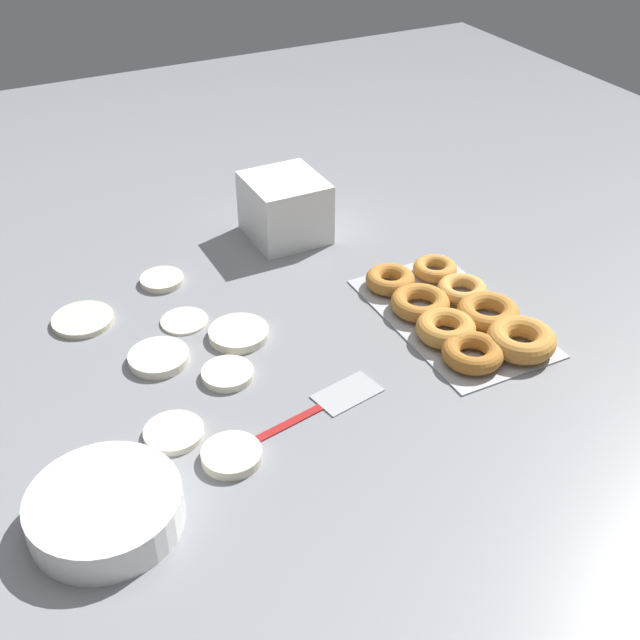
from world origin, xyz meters
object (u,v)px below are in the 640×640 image
Objects in this scene: donut_tray at (459,315)px; pancake_4 at (159,358)px; pancake_3 at (228,374)px; pancake_7 at (232,455)px; pancake_0 at (83,320)px; pancake_6 at (162,280)px; spatula at (334,399)px; batter_bowl at (105,509)px; pancake_2 at (184,320)px; pancake_5 at (239,333)px; pancake_1 at (174,433)px; container_stack at (285,208)px.

pancake_4 is at bearing 75.16° from donut_tray.
pancake_3 is 0.97× the size of pancake_7.
pancake_7 is (-0.18, 0.06, 0.00)m from pancake_3.
pancake_3 is 0.22× the size of donut_tray.
pancake_0 is 1.31× the size of pancake_6.
pancake_6 is (0.06, -0.16, 0.00)m from pancake_0.
donut_tray is at bearing 5.50° from spatula.
pancake_2 is at bearing -31.54° from batter_bowl.
pancake_3 is 0.33m from batter_bowl.
pancake_7 is at bearing 155.88° from pancake_5.
pancake_2 is 0.36m from pancake_7.
batter_bowl is (-0.39, 0.24, 0.02)m from pancake_2.
pancake_4 is (0.18, -0.03, 0.00)m from pancake_1.
pancake_2 is at bearing -21.98° from pancake_1.
pancake_7 is at bearing -177.01° from spatula.
donut_tray is 1.62× the size of spatula.
spatula is (-0.13, -0.13, -0.00)m from pancake_3.
pancake_7 is at bearing -79.70° from batter_bowl.
pancake_1 is 0.54m from donut_tray.
pancake_1 is 0.56× the size of container_stack.
pancake_2 is 0.83× the size of pancake_4.
pancake_5 is 1.26× the size of pancake_6.
pancake_3 is 0.42× the size of batter_bowl.
pancake_0 is 1.28× the size of pancake_3.
pancake_4 is at bearing -10.82° from pancake_1.
pancake_7 is (-0.27, 0.12, 0.00)m from pancake_5.
pancake_3 is 0.81× the size of pancake_5.
pancake_4 is 0.26× the size of donut_tray.
batter_bowl reaches higher than pancake_7.
pancake_3 reaches higher than pancake_2.
pancake_7 is at bearing 105.25° from donut_tray.
donut_tray is at bearing -104.84° from pancake_4.
pancake_2 is 0.22× the size of donut_tray.
pancake_7 is 0.66m from container_stack.
pancake_0 and pancake_1 have the same top height.
donut_tray is at bearing -85.05° from pancake_1.
pancake_1 is 1.07× the size of pancake_2.
spatula is (-0.08, 0.29, -0.02)m from donut_tray.
pancake_3 and pancake_6 have the same top height.
batter_bowl is (-0.30, 0.16, 0.02)m from pancake_4.
pancake_3 is at bearing -52.93° from pancake_1.
pancake_1 is at bearing 94.95° from donut_tray.
donut_tray is at bearing -110.94° from pancake_5.
pancake_4 is 0.30m from spatula.
spatula is at bearing -162.88° from pancake_5.
pancake_4 reaches higher than pancake_2.
pancake_7 reaches higher than pancake_2.
pancake_5 is 0.39m from donut_tray.
spatula is (-0.04, -0.25, -0.00)m from pancake_1.
pancake_5 is at bearing -140.64° from pancake_2.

